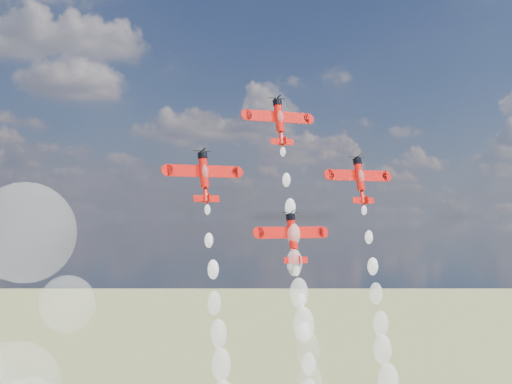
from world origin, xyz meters
The scene contains 5 objects.
plane_lead centered at (-14.26, 1.63, 118.86)m, with size 13.08×4.89×9.19m.
plane_left centered at (-30.21, -1.06, 108.02)m, with size 13.08×4.89×9.19m.
plane_right centered at (1.69, -1.06, 108.02)m, with size 13.08×4.89×9.19m.
plane_slot centered at (-14.26, -3.76, 97.19)m, with size 13.08×4.89×9.19m.
smoke_trail_lead centered at (-14.15, -10.19, 72.28)m, with size 5.21×16.56×54.77m.
Camera 1 is at (-72.84, -117.76, 100.79)m, focal length 50.00 mm.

